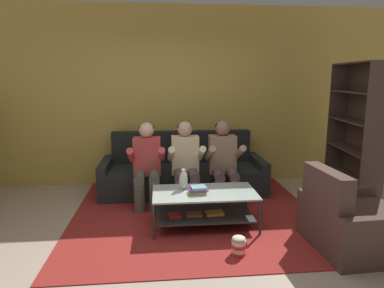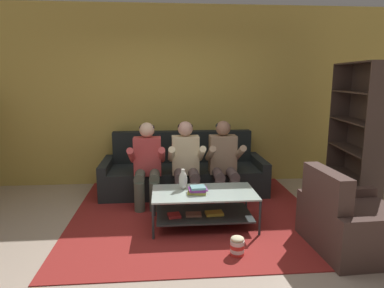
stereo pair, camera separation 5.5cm
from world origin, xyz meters
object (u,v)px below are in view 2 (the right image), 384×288
Objects in this scene: vase at (183,180)px; book_stack at (198,190)px; person_seated_left at (147,161)px; person_seated_middle at (186,160)px; coffee_table at (203,203)px; popcorn_tub at (237,246)px; couch at (184,173)px; bookshelf at (356,147)px; armchair at (354,224)px; person_seated_right at (224,159)px.

vase is 0.24m from book_stack.
person_seated_left is 1.05m from book_stack.
person_seated_middle reaches higher than coffee_table.
person_seated_left is at bearing 121.94° from popcorn_tub.
coffee_table is at bearing -79.13° from person_seated_middle.
person_seated_left reaches higher than vase.
popcorn_tub is at bearing -59.80° from vase.
couch reaches higher than book_stack.
bookshelf is (2.19, 0.60, 0.53)m from coffee_table.
couch is 2.59m from armchair.
person_seated_middle is 0.95× the size of coffee_table.
popcorn_tub is (0.49, -0.84, -0.44)m from vase.
book_stack is at bearing 158.03° from armchair.
book_stack is at bearing -84.72° from person_seated_middle.
person_seated_middle is (0.54, 0.00, 0.00)m from person_seated_left.
person_seated_left is at bearing 124.02° from vase.
person_seated_right is 0.95× the size of coffee_table.
popcorn_tub is at bearing -70.48° from coffee_table.
person_seated_left reaches higher than couch.
person_seated_left reaches higher than coffee_table.
book_stack is 0.24× the size of armchair.
person_seated_right is 4.88× the size of book_stack.
armchair is at bearing -41.95° from person_seated_middle.
coffee_table is 1.24× the size of armchair.
couch is 1.27× the size of bookshelf.
book_stack is at bearing -86.77° from couch.
book_stack is (0.08, -1.38, 0.18)m from couch.
person_seated_left is at bearing -179.94° from person_seated_right.
coffee_table is 5.94× the size of popcorn_tub.
couch is at bearing 86.19° from vase.
bookshelf reaches higher than couch.
person_seated_left is at bearing 130.98° from coffee_table.
coffee_table reaches higher than popcorn_tub.
coffee_table is at bearing 155.47° from armchair.
coffee_table is at bearing -26.83° from vase.
person_seated_right reaches higher than vase.
couch is 10.48× the size of book_stack.
coffee_table is at bearing 109.52° from popcorn_tub.
armchair is 4.78× the size of popcorn_tub.
popcorn_tub is (0.26, -0.72, -0.18)m from coffee_table.
vase is at bearing -93.81° from couch.
person_seated_left is 2.65m from armchair.
person_seated_right reaches higher than person_seated_left.
armchair reaches higher than coffee_table.
vase is (-0.08, -0.68, -0.08)m from person_seated_middle.
person_seated_middle is 4.61× the size of vase.
popcorn_tub is at bearing -94.80° from person_seated_right.
coffee_table is at bearing 33.13° from book_stack.
coffee_table is (0.15, -1.33, -0.00)m from couch.
coffee_table is 0.79m from popcorn_tub.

